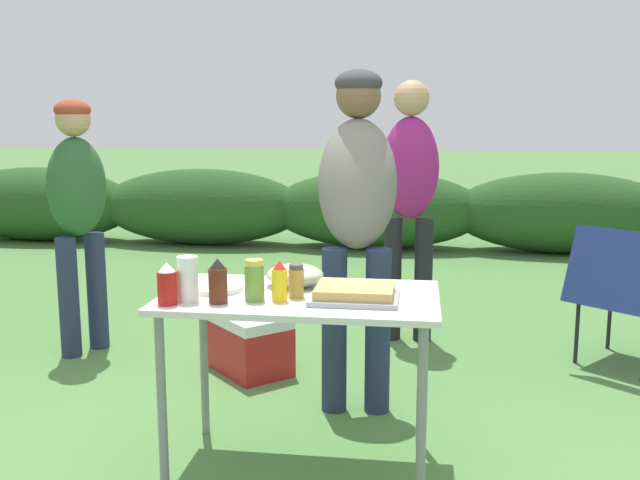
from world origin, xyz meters
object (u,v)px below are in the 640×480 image
mixing_bowl (295,275)px  cooler_box (249,342)px  food_tray (355,293)px  mustard_bottle (280,282)px  relish_jar (254,281)px  standing_person_in_olive_jacket (78,201)px  plate_stack (216,288)px  camp_chair_green_behind_table (621,290)px  ketchup_bottle (167,284)px  standing_person_in_dark_puffer (357,199)px  folding_table (300,313)px  standing_person_in_navy_coat (410,186)px  paper_cup_stack (188,279)px  bbq_sauce_bottle (218,282)px  spice_jar (296,281)px

mixing_bowl → cooler_box: mixing_bowl is taller
food_tray → mustard_bottle: bearing=-168.8°
relish_jar → standing_person_in_olive_jacket: size_ratio=0.10×
cooler_box → standing_person_in_olive_jacket: bearing=36.0°
plate_stack → camp_chair_green_behind_table: (1.97, 1.41, -0.28)m
ketchup_bottle → camp_chair_green_behind_table: bearing=38.4°
relish_jar → standing_person_in_dark_puffer: 0.94m
folding_table → relish_jar: relish_jar is taller
food_tray → standing_person_in_navy_coat: bearing=84.5°
camp_chair_green_behind_table → cooler_box: size_ratio=1.46×
paper_cup_stack → mustard_bottle: size_ratio=1.10×
food_tray → standing_person_in_navy_coat: (0.18, 1.87, 0.24)m
food_tray → mixing_bowl: bearing=143.9°
paper_cup_stack → relish_jar: (0.25, 0.04, -0.01)m
paper_cup_stack → cooler_box: (-0.07, 1.26, -0.66)m
mixing_bowl → standing_person_in_dark_puffer: (0.21, 0.60, 0.26)m
mixing_bowl → mustard_bottle: mustard_bottle is taller
mixing_bowl → bbq_sauce_bottle: size_ratio=1.39×
folding_table → mixing_bowl: (-0.04, 0.14, 0.12)m
camp_chair_green_behind_table → cooler_box: camp_chair_green_behind_table is taller
standing_person_in_navy_coat → cooler_box: size_ratio=2.93×
folding_table → paper_cup_stack: 0.47m
camp_chair_green_behind_table → standing_person_in_olive_jacket: bearing=-137.1°
mixing_bowl → ketchup_bottle: ketchup_bottle is taller
plate_stack → standing_person_in_olive_jacket: standing_person_in_olive_jacket is taller
mixing_bowl → cooler_box: (-0.44, 0.95, -0.62)m
mixing_bowl → spice_jar: spice_jar is taller
paper_cup_stack → standing_person_in_navy_coat: size_ratio=0.11×
cooler_box → spice_jar: bearing=159.0°
standing_person_in_dark_puffer → mustard_bottle: bearing=-109.1°
plate_stack → paper_cup_stack: bearing=-107.0°
spice_jar → standing_person_in_navy_coat: 1.92m
folding_table → mustard_bottle: 0.20m
mustard_bottle → standing_person_in_dark_puffer: size_ratio=0.10×
food_tray → relish_jar: 0.39m
standing_person_in_dark_puffer → camp_chair_green_behind_table: size_ratio=2.01×
folding_table → mixing_bowl: bearing=108.0°
plate_stack → camp_chair_green_behind_table: camp_chair_green_behind_table is taller
paper_cup_stack → standing_person_in_navy_coat: 2.15m
folding_table → plate_stack: size_ratio=4.91×
mustard_bottle → standing_person_in_dark_puffer: (0.22, 0.85, 0.23)m
mustard_bottle → standing_person_in_dark_puffer: standing_person_in_dark_puffer is taller
mustard_bottle → cooler_box: 1.43m
relish_jar → standing_person_in_navy_coat: (0.56, 1.94, 0.19)m
camp_chair_green_behind_table → ketchup_bottle: bearing=-101.2°
ketchup_bottle → relish_jar: (0.31, 0.10, 0.00)m
paper_cup_stack → bbq_sauce_bottle: bearing=-4.1°
ketchup_bottle → standing_person_in_olive_jacket: (-1.10, 1.51, 0.12)m
paper_cup_stack → standing_person_in_olive_jacket: (-1.16, 1.46, 0.11)m
ketchup_bottle → standing_person_in_olive_jacket: bearing=126.1°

